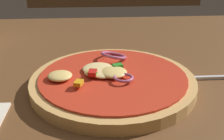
# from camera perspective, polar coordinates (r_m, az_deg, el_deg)

# --- Properties ---
(dining_table) EXTENTS (1.19, 0.90, 0.04)m
(dining_table) POSITION_cam_1_polar(r_m,az_deg,el_deg) (0.44, -4.54, -6.22)
(dining_table) COLOR brown
(dining_table) RESTS_ON ground
(pizza) EXTENTS (0.25, 0.25, 0.04)m
(pizza) POSITION_cam_1_polar(r_m,az_deg,el_deg) (0.43, 0.01, -2.15)
(pizza) COLOR tan
(pizza) RESTS_ON dining_table
(fork) EXTENTS (0.17, 0.02, 0.01)m
(fork) POSITION_cam_1_polar(r_m,az_deg,el_deg) (0.49, 17.95, -1.47)
(fork) COLOR silver
(fork) RESTS_ON dining_table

